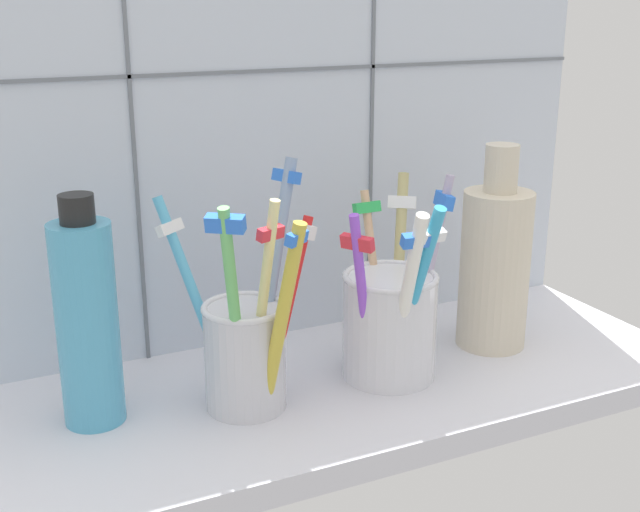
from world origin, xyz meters
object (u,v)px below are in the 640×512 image
object	(u,v)px
toothbrush_cup_left	(247,343)
toothbrush_cup_right	(391,318)
soap_bottle	(87,321)
ceramic_vase	(495,264)

from	to	relation	value
toothbrush_cup_left	toothbrush_cup_right	size ratio (longest dim) A/B	1.13
toothbrush_cup_left	toothbrush_cup_right	xyz separation A→B (cm)	(12.18, 0.01, -0.19)
toothbrush_cup_left	soap_bottle	size ratio (longest dim) A/B	1.09
ceramic_vase	toothbrush_cup_left	bearing A→B (deg)	-175.87
toothbrush_cup_right	ceramic_vase	world-z (taller)	ceramic_vase
toothbrush_cup_right	soap_bottle	xyz separation A→B (cm)	(-23.00, 2.86, 2.77)
ceramic_vase	toothbrush_cup_right	bearing A→B (deg)	-171.49
toothbrush_cup_right	ceramic_vase	xyz separation A→B (cm)	(11.26, 1.68, 2.44)
toothbrush_cup_left	ceramic_vase	bearing A→B (deg)	4.13
toothbrush_cup_right	toothbrush_cup_left	bearing A→B (deg)	-179.97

